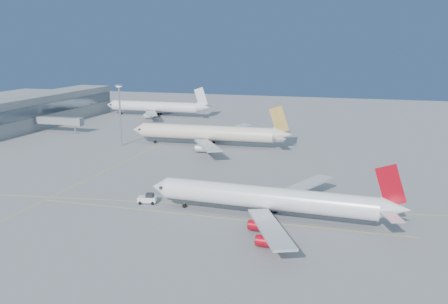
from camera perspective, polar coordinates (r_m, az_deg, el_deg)
ground at (r=130.41m, az=-1.57°, el=-5.21°), size 500.00×500.00×0.00m
terminal at (r=256.52m, az=-20.61°, el=4.49°), size 18.40×110.00×15.00m
jet_bridge at (r=233.73m, az=-18.16°, el=3.38°), size 23.60×3.60×6.90m
taxiway_lines at (r=141.03m, az=-6.49°, el=-3.91°), size 118.86×140.00×0.02m
airliner_virgin at (r=114.88m, az=5.48°, el=-5.38°), size 60.35×54.19×14.89m
airliner_etihad at (r=193.08m, az=-1.62°, el=2.17°), size 63.94×59.08×16.70m
airliner_third at (r=275.26m, az=-7.65°, el=5.13°), size 60.75×56.21×16.34m
pushback_tug at (r=126.88m, az=-8.72°, el=-5.30°), size 4.93×3.57×2.56m
light_mast at (r=196.18m, az=-11.81°, el=4.70°), size 2.04×2.04×23.62m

